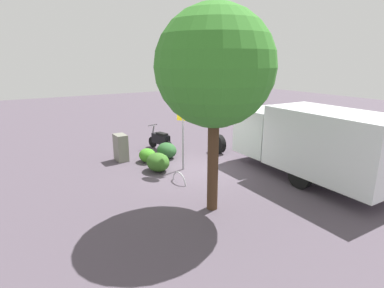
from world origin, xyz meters
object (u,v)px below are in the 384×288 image
(utility_cabinet, at_px, (121,148))
(bike_rack_hoop, at_px, (179,183))
(motorcycle, at_px, (161,140))
(box_truck_near, at_px, (307,139))
(stop_sign, at_px, (183,117))
(street_tree, at_px, (215,68))

(utility_cabinet, distance_m, bike_rack_hoop, 3.80)
(utility_cabinet, xyz_separation_m, bike_rack_hoop, (-3.64, -0.90, -0.60))
(motorcycle, xyz_separation_m, utility_cabinet, (-0.55, 2.24, 0.08))
(motorcycle, bearing_deg, bike_rack_hoop, 150.03)
(box_truck_near, height_order, stop_sign, stop_sign)
(utility_cabinet, bearing_deg, street_tree, -172.65)
(bike_rack_hoop, bearing_deg, utility_cabinet, 13.91)
(street_tree, bearing_deg, motorcycle, -12.92)
(street_tree, xyz_separation_m, utility_cabinet, (5.90, 0.76, -3.56))
(street_tree, bearing_deg, utility_cabinet, 7.35)
(street_tree, xyz_separation_m, bike_rack_hoop, (2.26, -0.14, -4.16))
(utility_cabinet, bearing_deg, bike_rack_hoop, -166.09)
(motorcycle, height_order, utility_cabinet, motorcycle)
(motorcycle, height_order, bike_rack_hoop, motorcycle)
(street_tree, distance_m, bike_rack_hoop, 4.73)
(box_truck_near, distance_m, stop_sign, 4.79)
(utility_cabinet, bearing_deg, box_truck_near, -137.38)
(motorcycle, xyz_separation_m, stop_sign, (-3.03, 0.49, 1.68))
(motorcycle, relative_size, bike_rack_hoop, 2.11)
(box_truck_near, distance_m, bike_rack_hoop, 5.04)
(motorcycle, height_order, street_tree, street_tree)
(box_truck_near, height_order, bike_rack_hoop, box_truck_near)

